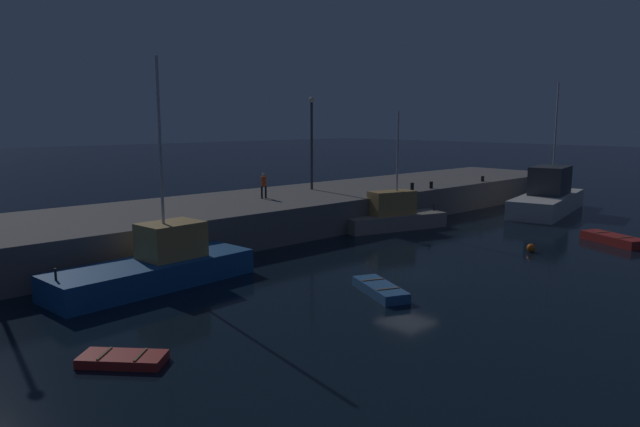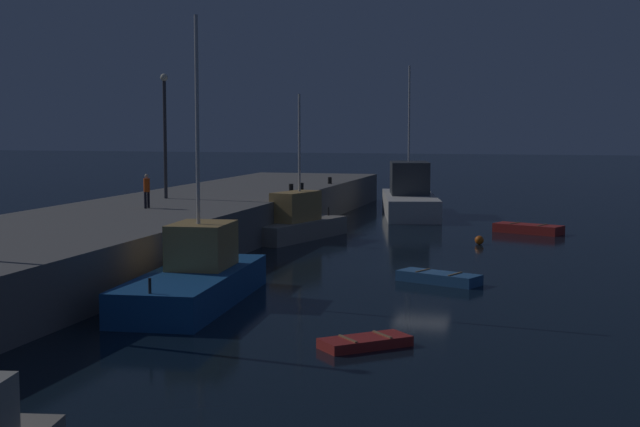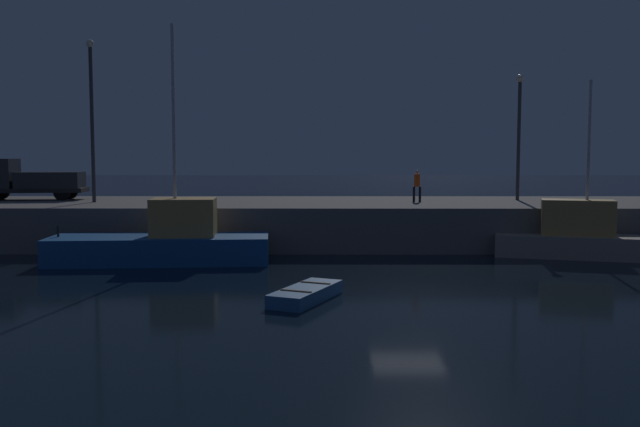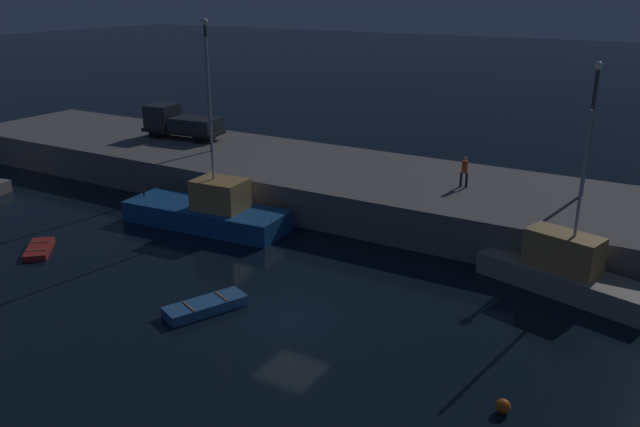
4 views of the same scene
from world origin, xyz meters
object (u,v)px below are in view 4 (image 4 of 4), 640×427
(fishing_boat_blue, at_px, (209,211))
(lamp_post_east, at_px, (591,119))
(utility_truck, at_px, (180,122))
(fishing_boat_white, at_px, (564,271))
(dinghy_orange_near, at_px, (205,306))
(lamp_post_west, at_px, (208,76))
(dinghy_red_small, at_px, (39,249))
(dockworker, at_px, (464,170))
(mooring_buoy_near, at_px, (503,406))

(fishing_boat_blue, height_order, lamp_post_east, fishing_boat_blue)
(utility_truck, bearing_deg, fishing_boat_white, -14.34)
(dinghy_orange_near, distance_m, lamp_post_east, 22.05)
(lamp_post_east, xyz_separation_m, utility_truck, (-28.61, -0.21, -3.09))
(lamp_post_west, distance_m, lamp_post_east, 24.09)
(fishing_boat_blue, relative_size, lamp_post_west, 1.19)
(lamp_post_east, bearing_deg, dinghy_red_small, -144.48)
(utility_truck, height_order, dockworker, utility_truck)
(mooring_buoy_near, bearing_deg, dockworker, 113.38)
(dinghy_orange_near, height_order, dinghy_red_small, dinghy_orange_near)
(fishing_boat_blue, xyz_separation_m, dockworker, (12.33, 7.68, 2.33))
(fishing_boat_blue, distance_m, dinghy_red_small, 9.13)
(lamp_post_west, bearing_deg, dinghy_red_small, -88.40)
(dinghy_orange_near, height_order, lamp_post_east, lamp_post_east)
(fishing_boat_blue, relative_size, mooring_buoy_near, 21.57)
(lamp_post_east, distance_m, utility_truck, 28.78)
(lamp_post_west, bearing_deg, mooring_buoy_near, -32.40)
(fishing_boat_blue, relative_size, dinghy_orange_near, 2.85)
(fishing_boat_blue, bearing_deg, mooring_buoy_near, -24.17)
(fishing_boat_blue, height_order, dockworker, fishing_boat_blue)
(dinghy_red_small, height_order, utility_truck, utility_truck)
(lamp_post_west, distance_m, dockworker, 18.37)
(dinghy_orange_near, relative_size, mooring_buoy_near, 7.56)
(fishing_boat_white, bearing_deg, fishing_boat_blue, -175.22)
(fishing_boat_white, xyz_separation_m, mooring_buoy_near, (0.23, -10.32, -0.73))
(fishing_boat_white, xyz_separation_m, dinghy_orange_near, (-12.65, -9.77, -0.75))
(fishing_boat_white, xyz_separation_m, dinghy_red_small, (-24.35, -9.10, -0.82))
(fishing_boat_blue, bearing_deg, lamp_post_east, 26.88)
(dinghy_red_small, bearing_deg, lamp_post_east, 35.52)
(dinghy_red_small, height_order, dockworker, dockworker)
(utility_truck, bearing_deg, lamp_post_west, -23.09)
(dinghy_red_small, bearing_deg, utility_truck, 106.89)
(lamp_post_east, height_order, utility_truck, lamp_post_east)
(fishing_boat_blue, relative_size, fishing_boat_white, 1.28)
(fishing_boat_blue, distance_m, lamp_post_west, 11.11)
(fishing_boat_blue, xyz_separation_m, mooring_buoy_near, (19.42, -8.71, -0.68))
(fishing_boat_blue, bearing_deg, dinghy_red_small, -124.56)
(dockworker, bearing_deg, dinghy_orange_near, -110.06)
(fishing_boat_white, height_order, lamp_post_west, lamp_post_west)
(lamp_post_west, height_order, lamp_post_east, lamp_post_west)
(dinghy_orange_near, distance_m, dinghy_red_small, 11.73)
(dinghy_orange_near, bearing_deg, lamp_post_west, 128.36)
(mooring_buoy_near, distance_m, dockworker, 18.11)
(mooring_buoy_near, relative_size, lamp_post_west, 0.06)
(dinghy_red_small, bearing_deg, dockworker, 40.95)
(dinghy_red_small, relative_size, lamp_post_east, 0.38)
(dinghy_red_small, distance_m, lamp_post_east, 29.65)
(fishing_boat_blue, distance_m, dockworker, 14.71)
(fishing_boat_blue, height_order, utility_truck, fishing_boat_blue)
(dockworker, bearing_deg, mooring_buoy_near, -66.62)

